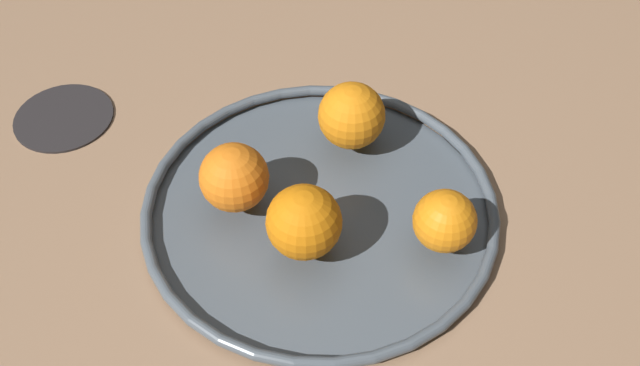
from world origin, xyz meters
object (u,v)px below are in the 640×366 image
at_px(orange_center, 445,221).
at_px(orange_back_left, 234,177).
at_px(orange_front_right, 352,116).
at_px(ambient_coaster, 63,117).
at_px(orange_front_left, 304,222).
at_px(fruit_bowl, 320,207).

xyz_separation_m(orange_center, orange_back_left, (0.10, -0.19, 0.00)).
relative_size(orange_front_right, orange_center, 1.18).
bearing_deg(ambient_coaster, orange_front_right, 122.13).
xyz_separation_m(orange_front_right, orange_back_left, (0.15, -0.03, -0.00)).
height_order(orange_center, ambient_coaster, orange_center).
height_order(orange_back_left, ambient_coaster, orange_back_left).
relative_size(orange_front_left, orange_center, 1.18).
distance_m(fruit_bowl, orange_center, 0.14).
bearing_deg(orange_front_left, fruit_bowl, -154.37).
relative_size(fruit_bowl, orange_back_left, 5.25).
distance_m(fruit_bowl, orange_front_right, 0.11).
height_order(fruit_bowl, orange_back_left, orange_back_left).
distance_m(fruit_bowl, ambient_coaster, 0.34).
bearing_deg(fruit_bowl, orange_back_left, -50.64).
bearing_deg(orange_front_right, orange_front_left, 22.31).
bearing_deg(fruit_bowl, orange_front_left, 25.63).
relative_size(fruit_bowl, orange_front_left, 5.06).
bearing_deg(orange_center, ambient_coaster, -73.50).
bearing_deg(orange_front_right, orange_back_left, -12.72).
height_order(orange_front_left, orange_center, orange_front_left).
relative_size(fruit_bowl, orange_center, 5.97).
xyz_separation_m(orange_center, ambient_coaster, (0.13, -0.45, -0.05)).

